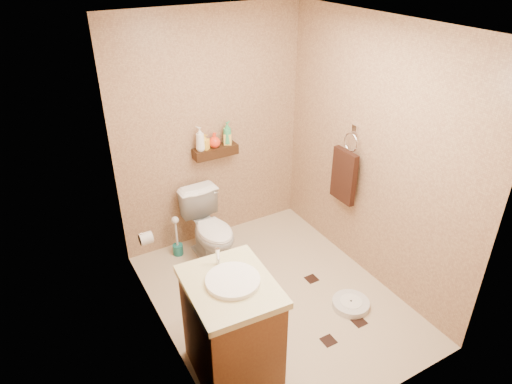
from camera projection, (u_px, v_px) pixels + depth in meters
ground at (275, 298)px, 4.20m from camera, size 2.50×2.50×0.00m
wall_back at (211, 132)px, 4.56m from camera, size 2.00×0.04×2.40m
wall_front at (391, 271)px, 2.67m from camera, size 2.00×0.04×2.40m
wall_left at (156, 217)px, 3.18m from camera, size 0.04×2.50×2.40m
wall_right at (373, 157)px, 4.05m from camera, size 0.04×2.50×2.40m
ceiling at (282, 24)px, 3.03m from camera, size 2.00×2.50×0.02m
wall_shelf at (215, 151)px, 4.59m from camera, size 0.46×0.14×0.10m
floor_accents at (278, 300)px, 4.17m from camera, size 1.16×1.36×0.01m
toilet at (211, 229)px, 4.55m from camera, size 0.41×0.71×0.71m
vanity at (232, 328)px, 3.29m from camera, size 0.63×0.74×1.00m
bathroom_scale at (351, 304)px, 4.09m from camera, size 0.34×0.34×0.07m
toilet_brush at (177, 241)px, 4.71m from camera, size 0.11×0.11×0.46m
towel_ring at (345, 174)px, 4.32m from camera, size 0.12×0.30×0.76m
toilet_paper at (146, 238)px, 3.99m from camera, size 0.12×0.11×0.12m
bottle_a at (200, 139)px, 4.44m from camera, size 0.13×0.13×0.24m
bottle_b at (205, 142)px, 4.48m from camera, size 0.10×0.10×0.16m
bottle_c at (214, 140)px, 4.52m from camera, size 0.17×0.17×0.15m
bottle_d at (227, 133)px, 4.57m from camera, size 0.12×0.12×0.24m
bottle_e at (228, 136)px, 4.58m from camera, size 0.11×0.11×0.17m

